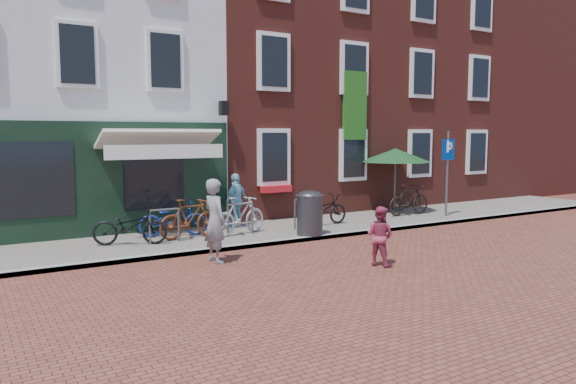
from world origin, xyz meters
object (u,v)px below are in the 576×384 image
litter_bin (310,210)px  bicycle_3 (240,215)px  bicycle_1 (190,218)px  bicycle_2 (173,219)px  parasol (395,153)px  cafe_person (236,200)px  bicycle_4 (322,210)px  boy (380,236)px  bicycle_5 (409,200)px  parking_sign (448,162)px  woman (215,221)px  bicycle_0 (130,226)px

litter_bin → bicycle_3: size_ratio=0.74×
bicycle_1 → bicycle_2: bicycle_1 is taller
parasol → bicycle_1: parasol is taller
bicycle_1 → bicycle_3: bearing=-105.8°
cafe_person → bicycle_4: 2.44m
bicycle_4 → bicycle_1: bearing=83.9°
parasol → boy: parasol is taller
parasol → bicycle_2: size_ratio=1.39×
bicycle_1 → bicycle_5: same height
bicycle_4 → bicycle_5: size_ratio=1.03×
cafe_person → bicycle_5: (5.65, -0.95, -0.25)m
parking_sign → bicycle_3: 7.15m
woman → bicycle_4: bearing=-70.2°
bicycle_2 → bicycle_3: bearing=-97.2°
bicycle_0 → bicycle_1: bicycle_1 is taller
boy → bicycle_2: bearing=8.5°
bicycle_5 → bicycle_0: bearing=90.6°
bicycle_3 → bicycle_4: bicycle_3 is taller
bicycle_5 → bicycle_4: bearing=93.1°
bicycle_1 → woman: bearing=164.8°
bicycle_3 → parking_sign: bearing=-109.2°
litter_bin → bicycle_0: bearing=165.5°
parking_sign → bicycle_0: parking_sign is taller
parking_sign → bicycle_1: parking_sign is taller
parking_sign → bicycle_1: 8.44m
parking_sign → bicycle_0: 9.92m
bicycle_0 → bicycle_1: (1.50, 0.05, 0.05)m
bicycle_0 → bicycle_1: 1.50m
boy → parking_sign: bearing=-79.3°
litter_bin → bicycle_5: (4.61, 1.21, -0.14)m
parking_sign → bicycle_4: parking_sign is taller
litter_bin → bicycle_3: (-1.51, 0.96, -0.14)m
parasol → bicycle_3: (-6.23, -1.05, -1.48)m
parking_sign → bicycle_3: bearing=176.1°
litter_bin → bicycle_3: bearing=147.4°
boy → cafe_person: 5.36m
bicycle_2 → bicycle_3: (1.57, -0.65, 0.05)m
parking_sign → boy: parking_sign is taller
parasol → litter_bin: bearing=-156.9°
litter_bin → woman: 3.35m
bicycle_4 → boy: bearing=156.7°
litter_bin → woman: bearing=-159.7°
cafe_person → bicycle_5: bearing=142.0°
parasol → cafe_person: 5.89m
boy → cafe_person: cafe_person is taller
parasol → bicycle_3: bearing=-170.4°
cafe_person → bicycle_4: (2.14, -1.14, -0.30)m
parasol → bicycle_4: 4.06m
bicycle_3 → cafe_person: bearing=-36.6°
woman → bicycle_1: woman is taller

